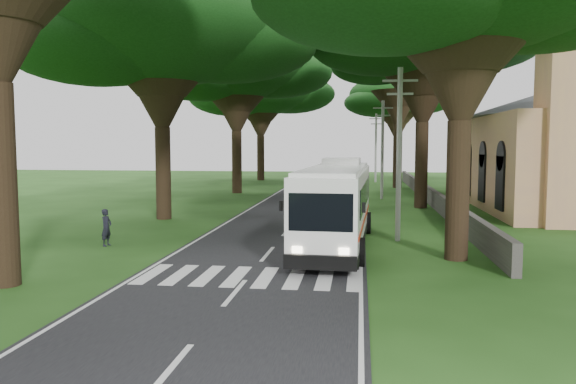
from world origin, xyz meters
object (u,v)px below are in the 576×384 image
Objects in this scene: church at (562,138)px; distant_car_c at (346,173)px; pedestrian at (106,227)px; coach_bus at (336,204)px; distant_car_b at (326,172)px; pole_near at (399,151)px; distant_car_a at (304,181)px; pole_mid at (382,148)px; pole_far at (376,146)px.

church reaches higher than distant_car_c.
coach_bus is at bearing -74.36° from pedestrian.
distant_car_c is 53.22m from pedestrian.
church is 5.87× the size of distant_car_b.
pole_near is 4.84× the size of pedestrian.
coach_bus is 3.01× the size of distant_car_c.
coach_bus is 2.85× the size of distant_car_a.
church is 5.67× the size of distant_car_a.
coach_bus is at bearing -97.34° from pole_mid.
church reaches higher than pole_near.
pole_far reaches higher than distant_car_a.
pedestrian is at bearing -97.08° from distant_car_b.
distant_car_a is at bearing 90.18° from distant_car_c.
church reaches higher than distant_car_a.
pole_far is 1.96× the size of distant_car_b.
pedestrian is at bearing -167.07° from pole_near.
distant_car_c is at bearing 94.22° from pole_near.
distant_car_a is 2.56× the size of pedestrian.
distant_car_a reaches higher than distant_car_b.
pole_far is (0.00, 20.00, 0.00)m from pole_mid.
pole_far is 44.99m from pedestrian.
church is 3.00× the size of pole_near.
pedestrian is (-12.92, -22.97, -3.35)m from pole_mid.
pole_mid is 20.00m from pole_far.
pole_near is 1.00× the size of pole_far.
church reaches higher than pedestrian.
pole_mid and pole_far have the same top height.
distant_car_c is (-3.64, 49.44, -3.57)m from pole_near.
distant_car_b is at bearing 96.52° from coach_bus.
distant_car_b is at bearing 123.86° from pole_far.
pole_mid is at bearing 85.26° from coach_bus.
coach_bus is at bearing -131.30° from church.
coach_bus is at bearing -93.84° from pole_far.
pedestrian is (-12.92, -42.97, -3.35)m from pole_far.
pole_near is at bearing -128.50° from church.
coach_bus is (-2.80, -21.71, -2.28)m from pole_mid.
pole_far is 4.84× the size of pedestrian.
pole_near is at bearing -82.61° from distant_car_b.
pole_far is 0.66× the size of coach_bus.
distant_car_c is at bearing -105.86° from distant_car_a.
pole_mid is 22.01m from coach_bus.
pole_far is 10.73m from distant_car_c.
church reaches higher than pole_far.
coach_bus is at bearing 93.13° from distant_car_a.
coach_bus is 31.62m from distant_car_a.
pole_far reaches higher than pedestrian.
distant_car_b is (-6.30, 29.39, -3.48)m from pole_mid.
distant_car_b is 52.77m from pedestrian.
pole_mid is 4.84× the size of pedestrian.
church is 19.88m from pole_near.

